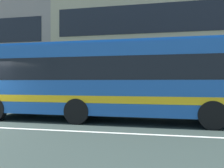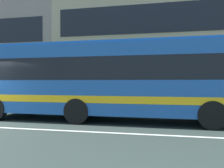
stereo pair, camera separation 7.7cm
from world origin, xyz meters
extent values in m
cube|color=#234616|center=(-1.24, 6.39, 0.52)|extent=(14.81, 1.10, 1.04)
cube|color=tan|center=(8.02, 15.76, 5.56)|extent=(19.89, 9.10, 11.13)
cube|color=black|center=(8.02, 11.19, 6.45)|extent=(18.30, 0.04, 2.23)
cube|color=#1E509B|center=(4.73, 2.52, 1.75)|extent=(10.65, 2.66, 2.80)
cube|color=black|center=(4.73, 2.52, 2.17)|extent=(10.02, 2.67, 0.90)
cube|color=gold|center=(4.73, 2.52, 0.98)|extent=(10.44, 2.68, 0.28)
cube|color=#1B559A|center=(4.73, 2.52, 3.21)|extent=(10.23, 2.24, 0.12)
cylinder|color=black|center=(9.06, 3.65, 0.50)|extent=(1.00, 0.29, 1.00)
cylinder|color=black|center=(9.03, 1.30, 0.50)|extent=(1.00, 0.29, 1.00)
cylinder|color=black|center=(4.09, 3.70, 0.50)|extent=(1.00, 0.29, 1.00)
cylinder|color=black|center=(4.07, 1.34, 0.50)|extent=(1.00, 0.29, 1.00)
cylinder|color=black|center=(0.43, 3.74, 0.50)|extent=(1.00, 0.29, 1.00)
camera|label=1|loc=(7.50, -7.80, 1.64)|focal=39.89mm
camera|label=2|loc=(7.58, -7.78, 1.64)|focal=39.89mm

